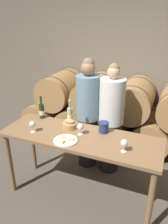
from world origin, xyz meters
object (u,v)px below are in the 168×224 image
tasting_table (80,145)px  wine_glass_center (124,143)px  wine_glass_left (80,127)px  cheese_plate (66,140)px  wine_glass_far_left (32,124)px  person_right (111,120)px  person_left (88,115)px  wine_bottle_red (42,111)px  bread_basket (70,125)px  wine_bottle_white (70,115)px  blue_crock (104,127)px

tasting_table → wine_glass_center: bearing=-13.2°
tasting_table → wine_glass_left: size_ratio=13.25×
cheese_plate → wine_glass_left: size_ratio=1.90×
cheese_plate → wine_glass_left: 0.24m
wine_glass_far_left → wine_glass_left: size_ratio=1.00×
tasting_table → person_right: bearing=75.6°
person_left → person_right: 0.36m
wine_glass_center → wine_bottle_red: bearing=162.8°
tasting_table → person_left: bearing=104.2°
bread_basket → wine_glass_left: size_ratio=1.22×
cheese_plate → wine_bottle_white: bearing=109.3°
wine_glass_center → tasting_table: bearing=166.8°
blue_crock → wine_glass_center: 0.45m
blue_crock → wine_glass_left: (-0.23, -0.16, 0.03)m
wine_bottle_red → tasting_table: bearing=-20.3°
person_left → wine_glass_left: (0.17, -0.67, 0.15)m
wine_bottle_white → bread_basket: wine_bottle_white is taller
tasting_table → cheese_plate: cheese_plate is taller
blue_crock → person_left: bearing=128.4°
wine_bottle_red → bread_basket: wine_bottle_red is taller
wine_bottle_white → wine_glass_far_left: (-0.30, -0.40, -0.01)m
bread_basket → cheese_plate: bearing=-73.0°
wine_bottle_red → cheese_plate: (0.56, -0.41, -0.09)m
wine_glass_far_left → wine_bottle_white: bearing=52.7°
wine_glass_left → wine_glass_far_left: bearing=-164.2°
person_left → tasting_table: bearing=-75.8°
wine_bottle_red → bread_basket: (0.47, -0.12, -0.05)m
wine_bottle_red → wine_glass_left: wine_bottle_red is taller
tasting_table → person_right: 0.72m
person_right → wine_glass_center: bearing=-66.2°
cheese_plate → tasting_table: bearing=59.0°
person_left → cheese_plate: size_ratio=6.23×
tasting_table → wine_glass_left: bearing=105.8°
person_left → wine_bottle_red: size_ratio=5.43×
wine_bottle_red → blue_crock: 0.89m
wine_bottle_red → person_right: bearing=28.1°
person_right → cheese_plate: bearing=-108.0°
person_right → wine_glass_far_left: 1.12m
wine_bottle_white → wine_glass_center: bearing=-26.4°
blue_crock → wine_glass_far_left: wine_glass_far_left is taller
wine_glass_center → blue_crock: bearing=135.1°
tasting_table → wine_bottle_red: (-0.66, 0.25, 0.23)m
blue_crock → wine_bottle_red: bearing=176.2°
wine_glass_left → wine_glass_center: same height
tasting_table → wine_bottle_red: bearing=159.7°
wine_bottle_red → wine_bottle_white: (0.41, 0.02, 0.00)m
wine_glass_left → wine_glass_center: size_ratio=1.00×
wine_bottle_red → wine_glass_left: 0.69m
person_right → blue_crock: (0.05, -0.51, 0.16)m
wine_bottle_red → wine_glass_left: (0.66, -0.22, -0.00)m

